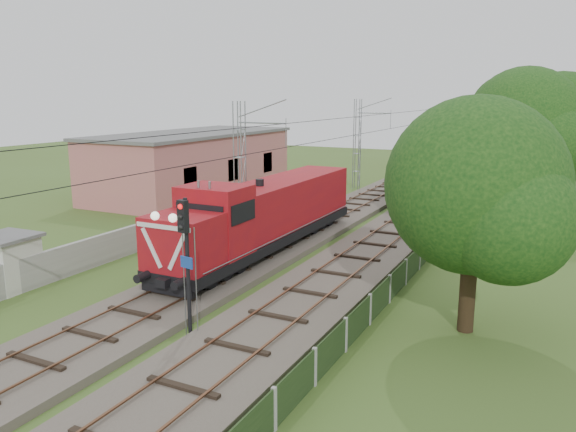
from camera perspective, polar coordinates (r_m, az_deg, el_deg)
The scene contains 15 objects.
ground at distance 22.66m, azimuth -14.23°, elevation -9.75°, with size 140.00×140.00×0.00m, color #415A21.
track_main at distance 27.92m, azimuth -4.85°, elevation -4.81°, with size 4.20×70.00×0.45m.
track_side at distance 37.74m, azimuth 12.15°, elevation -0.55°, with size 4.20×80.00×0.45m.
catenary at distance 32.79m, azimuth -4.82°, elevation 4.65°, with size 3.31×70.00×8.00m.
boundary_wall at distance 35.32m, azimuth -9.65°, elevation -0.38°, with size 0.25×40.00×1.50m, color #9E9E99.
station_building at distance 49.53m, azimuth -9.50°, elevation 5.41°, with size 8.40×20.40×5.22m.
fence at distance 21.14m, azimuth 8.29°, elevation -9.37°, with size 0.12×32.00×1.20m.
locomotive at distance 29.50m, azimuth -2.41°, elevation 0.20°, with size 2.94×16.76×4.26m.
coach_rake at distance 81.88m, azimuth 20.39°, elevation 7.33°, with size 3.00×89.38×3.46m.
signal_post at distance 19.17m, azimuth -10.39°, elevation -2.81°, with size 0.55×0.43×4.98m.
relay_hut at distance 27.37m, azimuth -26.58°, elevation -4.19°, with size 2.43×2.43×2.41m.
tree_a at distance 20.20m, azimuth 18.67°, elevation 2.71°, with size 6.46×6.15×8.37m.
tree_b at distance 42.88m, azimuth 25.84°, elevation 8.13°, with size 7.66×7.29×9.92m.
tree_c at distance 40.79m, azimuth 22.98°, elevation 8.49°, with size 7.88×7.51×10.22m.
tree_d at distance 57.09m, azimuth 24.79°, elevation 7.26°, with size 5.61×5.34×7.27m.
Camera 1 is at (14.02, -15.74, 8.31)m, focal length 35.00 mm.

